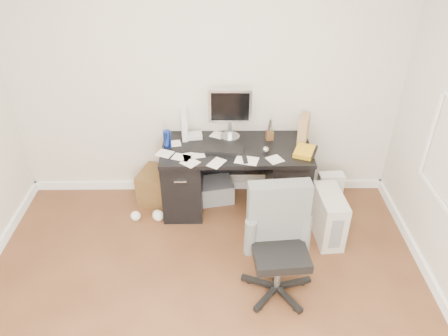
{
  "coord_description": "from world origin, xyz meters",
  "views": [
    {
      "loc": [
        0.14,
        -2.12,
        2.99
      ],
      "look_at": [
        0.17,
        1.2,
        0.8
      ],
      "focal_mm": 35.0,
      "sensor_mm": 36.0,
      "label": 1
    }
  ],
  "objects_px": {
    "desk": "(236,176)",
    "lcd_monitor": "(230,114)",
    "office_chair": "(280,247)",
    "keyboard": "(219,149)",
    "wicker_basket": "(159,187)",
    "pc_tower": "(328,216)"
  },
  "relations": [
    {
      "from": "desk",
      "to": "wicker_basket",
      "type": "height_order",
      "value": "desk"
    },
    {
      "from": "keyboard",
      "to": "office_chair",
      "type": "relative_size",
      "value": 0.48
    },
    {
      "from": "desk",
      "to": "lcd_monitor",
      "type": "height_order",
      "value": "lcd_monitor"
    },
    {
      "from": "office_chair",
      "to": "wicker_basket",
      "type": "height_order",
      "value": "office_chair"
    },
    {
      "from": "keyboard",
      "to": "office_chair",
      "type": "height_order",
      "value": "office_chair"
    },
    {
      "from": "keyboard",
      "to": "wicker_basket",
      "type": "height_order",
      "value": "keyboard"
    },
    {
      "from": "lcd_monitor",
      "to": "pc_tower",
      "type": "height_order",
      "value": "lcd_monitor"
    },
    {
      "from": "office_chair",
      "to": "keyboard",
      "type": "bearing_deg",
      "value": 108.91
    },
    {
      "from": "keyboard",
      "to": "pc_tower",
      "type": "height_order",
      "value": "keyboard"
    },
    {
      "from": "office_chair",
      "to": "desk",
      "type": "bearing_deg",
      "value": 100.38
    },
    {
      "from": "desk",
      "to": "lcd_monitor",
      "type": "bearing_deg",
      "value": 106.4
    },
    {
      "from": "wicker_basket",
      "to": "desk",
      "type": "bearing_deg",
      "value": -7.55
    },
    {
      "from": "lcd_monitor",
      "to": "pc_tower",
      "type": "relative_size",
      "value": 1.07
    },
    {
      "from": "lcd_monitor",
      "to": "office_chair",
      "type": "bearing_deg",
      "value": -73.5
    },
    {
      "from": "lcd_monitor",
      "to": "office_chair",
      "type": "distance_m",
      "value": 1.52
    },
    {
      "from": "office_chair",
      "to": "lcd_monitor",
      "type": "bearing_deg",
      "value": 100.55
    },
    {
      "from": "desk",
      "to": "office_chair",
      "type": "distance_m",
      "value": 1.23
    },
    {
      "from": "lcd_monitor",
      "to": "office_chair",
      "type": "height_order",
      "value": "lcd_monitor"
    },
    {
      "from": "desk",
      "to": "office_chair",
      "type": "xyz_separation_m",
      "value": [
        0.32,
        -1.18,
        0.11
      ]
    },
    {
      "from": "office_chair",
      "to": "wicker_basket",
      "type": "xyz_separation_m",
      "value": [
        -1.16,
        1.29,
        -0.32
      ]
    },
    {
      "from": "office_chair",
      "to": "pc_tower",
      "type": "distance_m",
      "value": 0.93
    },
    {
      "from": "lcd_monitor",
      "to": "office_chair",
      "type": "relative_size",
      "value": 0.53
    }
  ]
}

